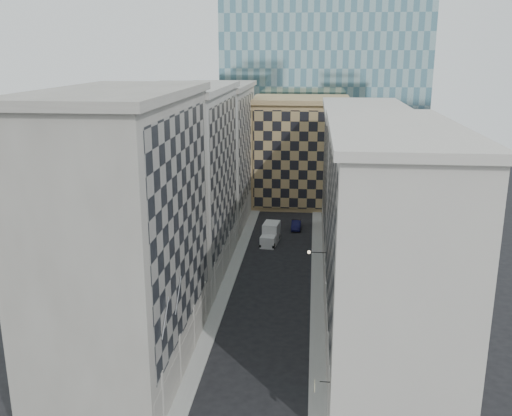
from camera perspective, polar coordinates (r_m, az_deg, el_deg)
The scene contains 14 objects.
sidewalk_west at distance 68.53m, azimuth -2.73°, elevation -7.28°, with size 1.50×100.00×0.15m, color gray.
sidewalk_east at distance 67.85m, azimuth 6.15°, elevation -7.60°, with size 1.50×100.00×0.15m, color gray.
bldg_left_a at distance 48.37m, azimuth -12.87°, elevation -2.65°, with size 10.80×22.80×23.70m.
bldg_left_b at distance 68.93m, azimuth -7.12°, elevation 2.58°, with size 10.80×22.80×22.70m.
bldg_left_c at distance 90.18m, azimuth -4.03°, elevation 5.37°, with size 10.80×22.80×21.70m.
bldg_right_a at distance 50.59m, azimuth 12.92°, elevation -3.64°, with size 10.80×26.80×20.70m.
bldg_right_b at distance 76.61m, azimuth 10.57°, elevation 2.60°, with size 10.80×28.80×19.70m.
tan_block at distance 101.85m, azimuth 4.42°, elevation 5.73°, with size 16.80×14.80×18.80m.
church_tower at distance 114.58m, azimuth 3.77°, elevation 15.61°, with size 7.20×7.20×51.50m.
flagpoles_left at distance 43.92m, azimuth -8.39°, elevation -9.67°, with size 0.10×6.33×2.33m.
bracket_lamp at distance 60.03m, azimuth 5.50°, elevation -4.42°, with size 1.98×0.36×0.36m.
box_truck at distance 81.27m, azimuth 1.45°, elevation -2.70°, with size 2.65×5.37×2.84m.
dark_car at distance 87.90m, azimuth 4.03°, elevation -1.71°, with size 1.42×4.08×1.35m, color black.
shop_sign at distance 42.11m, azimuth 5.99°, elevation -17.23°, with size 1.09×0.63×0.71m.
Camera 1 is at (4.37, -32.49, 26.50)m, focal length 40.00 mm.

